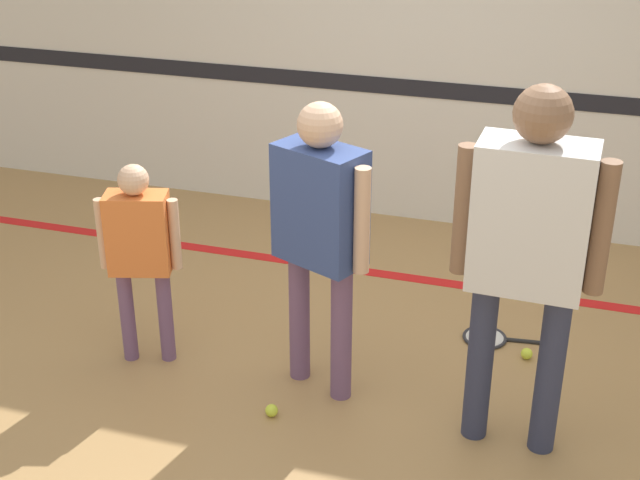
# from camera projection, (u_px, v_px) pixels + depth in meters

# --- Properties ---
(ground_plane) EXTENTS (16.00, 16.00, 0.00)m
(ground_plane) POSITION_uv_depth(u_px,v_px,m) (330.00, 374.00, 4.95)
(ground_plane) COLOR #A87F4C
(wall_back) EXTENTS (16.00, 0.07, 3.20)m
(wall_back) POSITION_uv_depth(u_px,v_px,m) (423.00, 7.00, 6.17)
(wall_back) COLOR silver
(wall_back) RESTS_ON ground_plane
(floor_stripe) EXTENTS (14.40, 0.10, 0.01)m
(floor_stripe) POSITION_uv_depth(u_px,v_px,m) (382.00, 274.00, 6.01)
(floor_stripe) COLOR red
(floor_stripe) RESTS_ON ground_plane
(person_instructor) EXTENTS (0.56, 0.40, 1.59)m
(person_instructor) POSITION_uv_depth(u_px,v_px,m) (320.00, 220.00, 4.42)
(person_instructor) COLOR #6B4C70
(person_instructor) RESTS_ON ground_plane
(person_student_left) EXTENTS (0.43, 0.27, 1.18)m
(person_student_left) POSITION_uv_depth(u_px,v_px,m) (139.00, 243.00, 4.78)
(person_student_left) COLOR #6B4C70
(person_student_left) RESTS_ON ground_plane
(person_student_right) EXTENTS (0.69, 0.30, 1.81)m
(person_student_right) POSITION_uv_depth(u_px,v_px,m) (529.00, 236.00, 3.94)
(person_student_right) COLOR #2D334C
(person_student_right) RESTS_ON ground_plane
(racket_spare_on_floor) EXTENTS (0.50, 0.29, 0.03)m
(racket_spare_on_floor) POSITION_uv_depth(u_px,v_px,m) (489.00, 338.00, 5.27)
(racket_spare_on_floor) COLOR #28282D
(racket_spare_on_floor) RESTS_ON ground_plane
(tennis_ball_near_instructor) EXTENTS (0.07, 0.07, 0.07)m
(tennis_ball_near_instructor) POSITION_uv_depth(u_px,v_px,m) (272.00, 410.00, 4.59)
(tennis_ball_near_instructor) COLOR #CCE038
(tennis_ball_near_instructor) RESTS_ON ground_plane
(tennis_ball_by_spare_racket) EXTENTS (0.07, 0.07, 0.07)m
(tennis_ball_by_spare_racket) POSITION_uv_depth(u_px,v_px,m) (527.00, 354.00, 5.07)
(tennis_ball_by_spare_racket) COLOR #CCE038
(tennis_ball_by_spare_racket) RESTS_ON ground_plane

